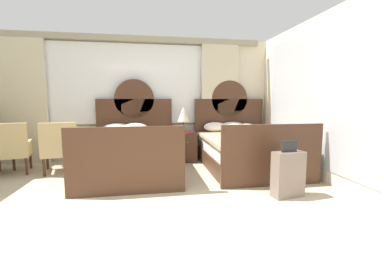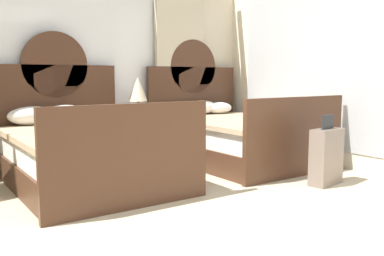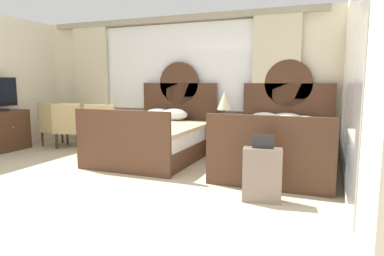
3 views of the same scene
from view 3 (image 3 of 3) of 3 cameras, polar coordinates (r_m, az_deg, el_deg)
name	(u,v)px [view 3 (image 3 of 3)]	position (r m, az deg, el deg)	size (l,w,h in m)	color
ground_plane	(7,218)	(4.01, -28.60, -13.19)	(24.00, 24.00, 0.00)	#BCAD8E
wall_back_window	(176,79)	(7.13, -2.78, 8.25)	(6.39, 0.22, 2.70)	beige
wall_right_mirror	(355,84)	(4.16, 25.74, 6.73)	(0.08, 4.74, 2.70)	beige
bed_near_window	(157,138)	(6.15, -5.98, -1.68)	(1.62, 2.20, 1.77)	#472B1C
bed_near_mirror	(279,146)	(5.50, 14.43, -3.00)	(1.62, 2.20, 1.77)	#472B1C
nightstand_between_beds	(225,139)	(6.39, 5.60, -1.81)	(0.45, 0.47, 0.62)	#472B1C
table_lamp_on_nightstand	(224,101)	(6.36, 5.45, 4.53)	(0.27, 0.27, 0.57)	brown
book_on_nightstand	(228,122)	(6.24, 6.15, 0.95)	(0.18, 0.26, 0.03)	maroon
armchair_by_window_left	(103,127)	(6.97, -14.69, 0.18)	(0.72, 0.72, 0.93)	tan
armchair_by_window_centre	(71,125)	(7.48, -19.72, 0.49)	(0.73, 0.73, 0.93)	tan
armchair_by_window_right	(55,124)	(7.75, -21.96, 0.62)	(0.69, 0.69, 0.93)	tan
suitcase_on_floor	(262,175)	(4.00, 11.68, -7.67)	(0.46, 0.25, 0.78)	#75665B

